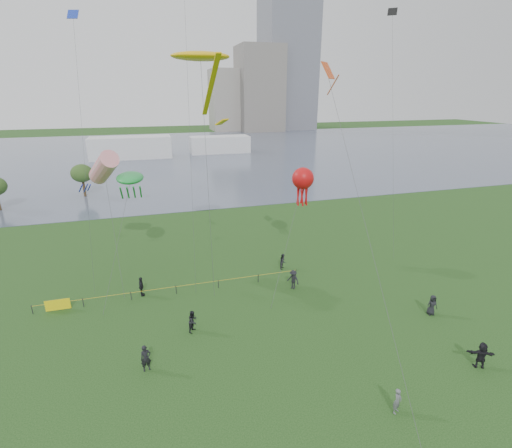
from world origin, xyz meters
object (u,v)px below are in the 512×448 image
object	(u,v)px
fence	(106,298)
kite_octopus	(303,179)
kite_flyer	(397,401)
kite_stingray	(201,57)

from	to	relation	value
fence	kite_octopus	bearing A→B (deg)	11.41
kite_flyer	kite_octopus	xyz separation A→B (m)	(2.84, 21.54, 8.33)
fence	kite_octopus	world-z (taller)	kite_octopus
fence	kite_stingray	distance (m)	22.03
fence	kite_octopus	size ratio (longest dim) A/B	2.32
fence	kite_stingray	xyz separation A→B (m)	(9.54, 0.80, 19.84)
kite_flyer	kite_stingray	bearing A→B (deg)	83.75
kite_flyer	fence	bearing A→B (deg)	105.38
kite_stingray	kite_octopus	size ratio (longest dim) A/B	2.01
kite_stingray	kite_octopus	world-z (taller)	kite_stingray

